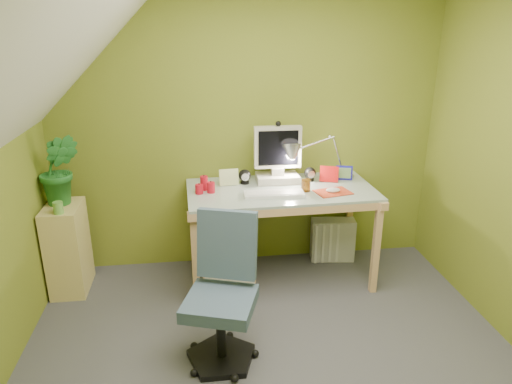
{
  "coord_description": "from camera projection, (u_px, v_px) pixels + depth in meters",
  "views": [
    {
      "loc": [
        -0.42,
        -2.2,
        2.03
      ],
      "look_at": [
        0.0,
        1.0,
        0.85
      ],
      "focal_mm": 33.0,
      "sensor_mm": 36.0,
      "label": 1
    }
  ],
  "objects": [
    {
      "name": "photo_frame_red",
      "position": [
        329.0,
        174.0,
        3.84
      ],
      "size": [
        0.15,
        0.07,
        0.13
      ],
      "primitive_type": "cube",
      "rotation": [
        0.0,
        0.0,
        -0.34
      ],
      "color": "red",
      "rests_on": "desk"
    },
    {
      "name": "slope_ceiling",
      "position": [
        58.0,
        64.0,
        2.04
      ],
      "size": [
        1.1,
        3.2,
        1.1
      ],
      "primitive_type": "cube",
      "color": "white",
      "rests_on": "wall_left"
    },
    {
      "name": "mouse",
      "position": [
        333.0,
        190.0,
        3.61
      ],
      "size": [
        0.12,
        0.08,
        0.04
      ],
      "primitive_type": "ellipsoid",
      "rotation": [
        0.0,
        0.0,
        -0.09
      ],
      "color": "silver",
      "rests_on": "mousepad"
    },
    {
      "name": "radiator",
      "position": [
        333.0,
        240.0,
        4.19
      ],
      "size": [
        0.39,
        0.2,
        0.38
      ],
      "primitive_type": "cube",
      "rotation": [
        0.0,
        0.0,
        -0.12
      ],
      "color": "silver",
      "rests_on": "floor"
    },
    {
      "name": "potted_plant",
      "position": [
        59.0,
        170.0,
        3.51
      ],
      "size": [
        0.32,
        0.26,
        0.55
      ],
      "primitive_type": "imported",
      "rotation": [
        0.0,
        0.0,
        0.08
      ],
      "color": "#246E2A",
      "rests_on": "side_ledge"
    },
    {
      "name": "speaker_right",
      "position": [
        310.0,
        174.0,
        3.86
      ],
      "size": [
        0.11,
        0.11,
        0.12
      ],
      "primitive_type": null,
      "rotation": [
        0.0,
        0.0,
        0.21
      ],
      "color": "black",
      "rests_on": "desk"
    },
    {
      "name": "photo_frame_blue",
      "position": [
        344.0,
        173.0,
        3.9
      ],
      "size": [
        0.14,
        0.05,
        0.12
      ],
      "primitive_type": "cube",
      "rotation": [
        0.0,
        0.0,
        -0.26
      ],
      "color": "#18169C",
      "rests_on": "desk"
    },
    {
      "name": "photo_frame_green",
      "position": [
        229.0,
        177.0,
        3.76
      ],
      "size": [
        0.15,
        0.04,
        0.13
      ],
      "primitive_type": "cube",
      "rotation": [
        0.0,
        0.0,
        0.09
      ],
      "color": "beige",
      "rests_on": "desk"
    },
    {
      "name": "candle_cluster",
      "position": [
        204.0,
        185.0,
        3.62
      ],
      "size": [
        0.17,
        0.16,
        0.11
      ],
      "primitive_type": null,
      "rotation": [
        0.0,
        0.0,
        -0.2
      ],
      "color": "red",
      "rests_on": "desk"
    },
    {
      "name": "green_cup",
      "position": [
        58.0,
        208.0,
        3.4
      ],
      "size": [
        0.07,
        0.07,
        0.09
      ],
      "primitive_type": "cylinder",
      "rotation": [
        0.0,
        0.0,
        0.0
      ],
      "color": "#6AA846",
      "rests_on": "side_ledge"
    },
    {
      "name": "desk",
      "position": [
        280.0,
        234.0,
        3.83
      ],
      "size": [
        1.49,
        0.78,
        0.78
      ],
      "primitive_type": null,
      "rotation": [
        0.0,
        0.0,
        0.03
      ],
      "color": "tan",
      "rests_on": "floor"
    },
    {
      "name": "monitor",
      "position": [
        278.0,
        152.0,
        3.78
      ],
      "size": [
        0.37,
        0.22,
        0.5
      ],
      "primitive_type": null,
      "rotation": [
        0.0,
        0.0,
        -0.01
      ],
      "color": "beige",
      "rests_on": "desk"
    },
    {
      "name": "task_chair",
      "position": [
        220.0,
        303.0,
        2.85
      ],
      "size": [
        0.59,
        0.59,
        0.84
      ],
      "primitive_type": null,
      "rotation": [
        0.0,
        0.0,
        -0.32
      ],
      "color": "#3D5164",
      "rests_on": "floor"
    },
    {
      "name": "amber_tumbler",
      "position": [
        306.0,
        185.0,
        3.63
      ],
      "size": [
        0.08,
        0.08,
        0.09
      ],
      "primitive_type": "cylinder",
      "rotation": [
        0.0,
        0.0,
        0.15
      ],
      "color": "brown",
      "rests_on": "desk"
    },
    {
      "name": "side_ledge",
      "position": [
        68.0,
        248.0,
        3.67
      ],
      "size": [
        0.26,
        0.41,
        0.71
      ],
      "primitive_type": "cube",
      "color": "#D8C071",
      "rests_on": "floor"
    },
    {
      "name": "wall_back",
      "position": [
        247.0,
        127.0,
        3.87
      ],
      "size": [
        3.2,
        0.01,
        2.4
      ],
      "primitive_type": "cube",
      "color": "olive",
      "rests_on": "floor"
    },
    {
      "name": "desk_lamp",
      "position": [
        332.0,
        147.0,
        3.83
      ],
      "size": [
        0.54,
        0.28,
        0.55
      ],
      "primitive_type": null,
      "rotation": [
        0.0,
        0.0,
        0.12
      ],
      "color": "silver",
      "rests_on": "desk"
    },
    {
      "name": "speaker_left",
      "position": [
        245.0,
        177.0,
        3.8
      ],
      "size": [
        0.1,
        0.1,
        0.12
      ],
      "primitive_type": null,
      "rotation": [
        0.0,
        0.0,
        0.02
      ],
      "color": "black",
      "rests_on": "desk"
    },
    {
      "name": "mousepad",
      "position": [
        333.0,
        192.0,
        3.61
      ],
      "size": [
        0.3,
        0.24,
        0.01
      ],
      "primitive_type": "cube",
      "rotation": [
        0.0,
        0.0,
        0.22
      ],
      "color": "#B9391D",
      "rests_on": "desk"
    },
    {
      "name": "keyboard",
      "position": [
        274.0,
        194.0,
        3.56
      ],
      "size": [
        0.46,
        0.16,
        0.02
      ],
      "primitive_type": "cube",
      "rotation": [
        0.0,
        0.0,
        -0.04
      ],
      "color": "white",
      "rests_on": "desk"
    },
    {
      "name": "floor",
      "position": [
        278.0,
        384.0,
        2.8
      ],
      "size": [
        3.2,
        3.2,
        0.01
      ],
      "primitive_type": "cube",
      "color": "#49494E",
      "rests_on": "ground"
    }
  ]
}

